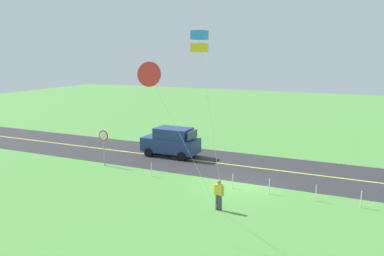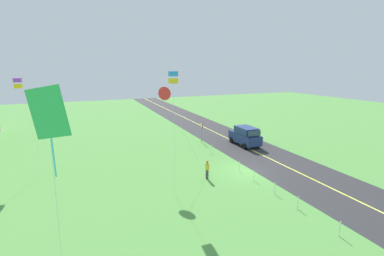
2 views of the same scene
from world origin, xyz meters
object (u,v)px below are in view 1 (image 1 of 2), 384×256
(person_adult_near, at_px, (219,194))
(kite_yellow_high, at_px, (200,42))
(car_suv_foreground, at_px, (171,142))
(kite_red_low, at_px, (149,75))
(stop_sign, at_px, (104,141))

(person_adult_near, xyz_separation_m, kite_yellow_high, (-0.16, 2.90, 7.48))
(car_suv_foreground, relative_size, person_adult_near, 2.75)
(person_adult_near, distance_m, kite_red_low, 7.10)
(person_adult_near, height_order, kite_yellow_high, kite_yellow_high)
(car_suv_foreground, height_order, kite_red_low, kite_red_low)
(stop_sign, relative_size, kite_yellow_high, 0.29)
(person_adult_near, height_order, kite_red_low, kite_red_low)
(car_suv_foreground, bearing_deg, kite_yellow_high, 122.67)
(kite_red_low, bearing_deg, car_suv_foreground, -66.82)
(car_suv_foreground, xyz_separation_m, kite_yellow_high, (-7.28, 11.34, 7.20))
(person_adult_near, bearing_deg, car_suv_foreground, 110.21)
(kite_red_low, distance_m, kite_yellow_high, 2.82)
(car_suv_foreground, relative_size, stop_sign, 1.72)
(car_suv_foreground, xyz_separation_m, kite_red_low, (-4.81, 11.24, 5.82))
(stop_sign, bearing_deg, car_suv_foreground, -126.53)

